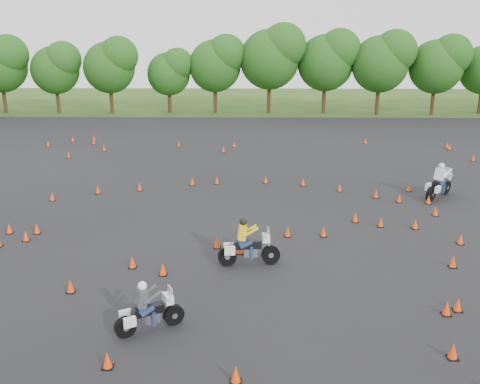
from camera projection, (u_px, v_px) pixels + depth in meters
The scene contains 7 objects.
ground at pixel (238, 245), 23.02m from camera, with size 140.00×140.00×0.00m, color #2D5119.
asphalt_pad at pixel (241, 203), 28.77m from camera, with size 62.00×62.00×0.00m, color black.
treeline at pixel (271, 76), 55.99m from camera, with size 87.01×31.91×10.50m.
traffic_cones at pixel (240, 201), 28.30m from camera, with size 35.86×33.40×0.45m.
rider_grey at pixel (149, 305), 16.13m from camera, with size 2.20×0.67×1.69m, color #3D3F44, non-canonical shape.
rider_yellow at pixel (249, 242), 20.75m from camera, with size 2.46×0.75×1.90m, color yellow, non-canonical shape.
rider_white at pixel (439, 180), 29.45m from camera, with size 2.62×0.80×2.02m, color silver, non-canonical shape.
Camera 1 is at (0.42, -21.43, 8.70)m, focal length 40.00 mm.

